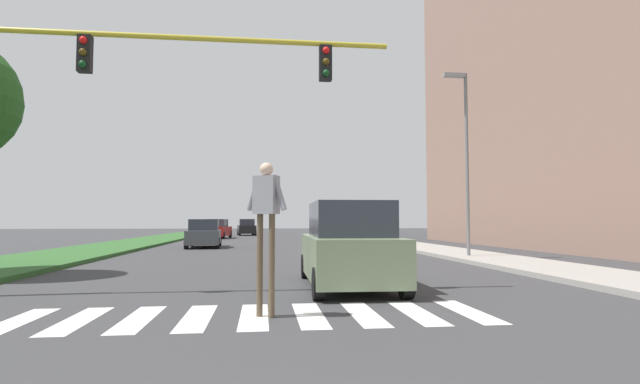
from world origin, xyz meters
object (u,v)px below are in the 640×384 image
(suv_crossing, at_px, (348,247))
(sedan_far_horizon, at_px, (247,228))
(sedan_distant, at_px, (218,229))
(sedan_midblock, at_px, (204,234))
(street_lamp_right, at_px, (465,146))
(traffic_light_gantry, at_px, (84,87))
(pedestrian_performer, at_px, (266,213))

(suv_crossing, xyz_separation_m, sedan_far_horizon, (-3.69, 41.87, -0.12))
(sedan_distant, bearing_deg, sedan_midblock, -87.89)
(suv_crossing, distance_m, sedan_midblock, 18.50)
(sedan_midblock, relative_size, sedan_far_horizon, 0.97)
(street_lamp_right, distance_m, sedan_midblock, 15.80)
(traffic_light_gantry, distance_m, sedan_far_horizon, 42.60)
(traffic_light_gantry, xyz_separation_m, sedan_midblock, (0.42, 18.22, -3.62))
(street_lamp_right, bearing_deg, sedan_far_horizon, 106.16)
(pedestrian_performer, bearing_deg, street_lamp_right, 53.29)
(pedestrian_performer, bearing_deg, suv_crossing, 59.36)
(suv_crossing, bearing_deg, traffic_light_gantry, -174.86)
(suv_crossing, bearing_deg, pedestrian_performer, -120.64)
(pedestrian_performer, xyz_separation_m, suv_crossing, (1.94, 3.27, -0.73))
(street_lamp_right, relative_size, sedan_distant, 1.60)
(traffic_light_gantry, height_order, pedestrian_performer, traffic_light_gantry)
(traffic_light_gantry, xyz_separation_m, street_lamp_right, (12.01, 8.20, 0.21))
(traffic_light_gantry, bearing_deg, suv_crossing, 5.14)
(pedestrian_performer, bearing_deg, sedan_distant, 96.32)
(sedan_midblock, height_order, sedan_distant, sedan_distant)
(street_lamp_right, xyz_separation_m, suv_crossing, (-6.22, -7.68, -3.66))
(sedan_far_horizon, bearing_deg, suv_crossing, -84.97)
(pedestrian_performer, distance_m, sedan_midblock, 21.27)
(street_lamp_right, relative_size, sedan_midblock, 1.74)
(traffic_light_gantry, xyz_separation_m, sedan_far_horizon, (2.10, 42.39, -3.58))
(street_lamp_right, bearing_deg, pedestrian_performer, -126.71)
(sedan_midblock, distance_m, sedan_far_horizon, 24.23)
(traffic_light_gantry, bearing_deg, sedan_far_horizon, 87.17)
(sedan_far_horizon, bearing_deg, sedan_distant, -103.58)
(pedestrian_performer, relative_size, sedan_far_horizon, 0.56)
(street_lamp_right, height_order, sedan_distant, street_lamp_right)
(traffic_light_gantry, xyz_separation_m, suv_crossing, (5.78, 0.52, -3.45))
(street_lamp_right, height_order, sedan_midblock, street_lamp_right)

